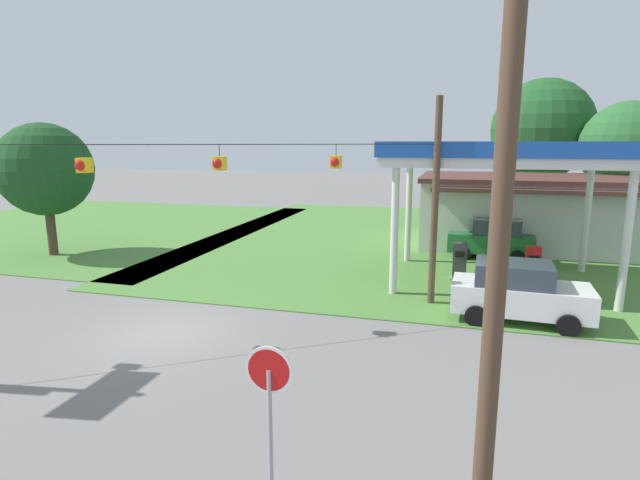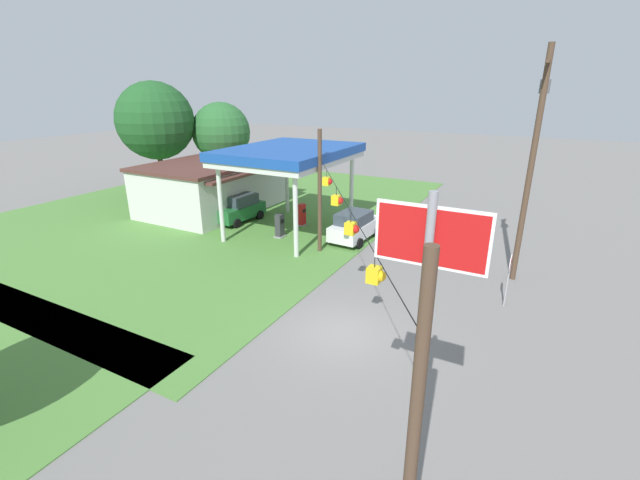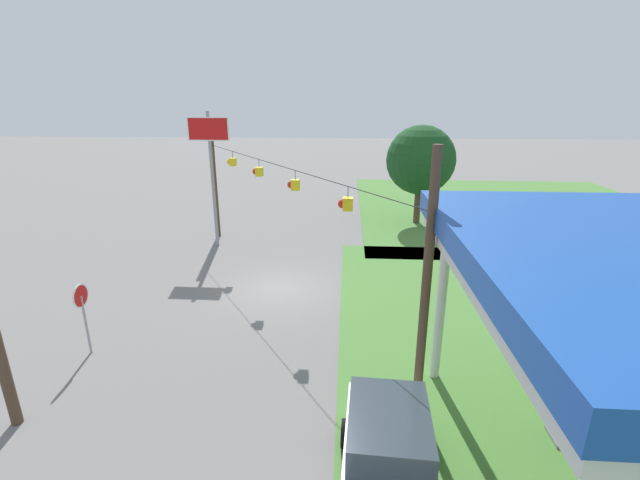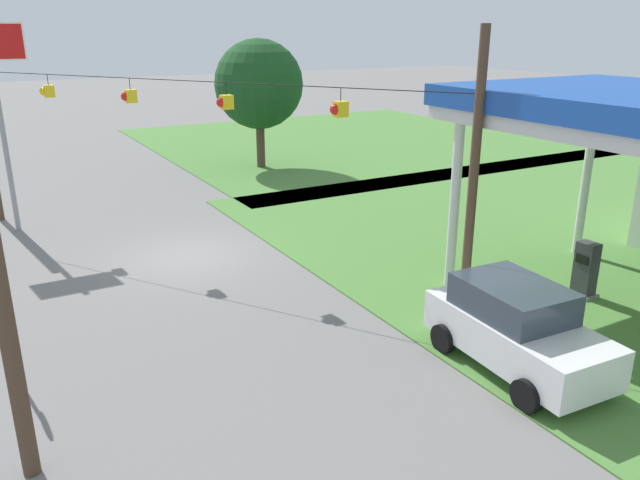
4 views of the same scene
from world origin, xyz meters
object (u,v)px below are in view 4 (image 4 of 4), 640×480
object	(u,v)px
fuel_pump_near	(585,271)
car_at_pumps_front	(516,327)
tree_west_verge	(259,84)
stop_sign_roadside	(4,301)

from	to	relation	value
fuel_pump_near	car_at_pumps_front	world-z (taller)	car_at_pumps_front
tree_west_verge	stop_sign_roadside	bearing A→B (deg)	-38.36
car_at_pumps_front	tree_west_verge	world-z (taller)	tree_west_verge
tree_west_verge	fuel_pump_near	bearing A→B (deg)	1.98
fuel_pump_near	stop_sign_roadside	distance (m)	14.38
car_at_pumps_front	tree_west_verge	xyz separation A→B (m)	(-21.64, 3.85, 3.34)
stop_sign_roadside	car_at_pumps_front	bearing A→B (deg)	-116.80
fuel_pump_near	tree_west_verge	bearing A→B (deg)	-178.02
car_at_pumps_front	fuel_pump_near	bearing A→B (deg)	114.65
car_at_pumps_front	stop_sign_roadside	world-z (taller)	stop_sign_roadside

